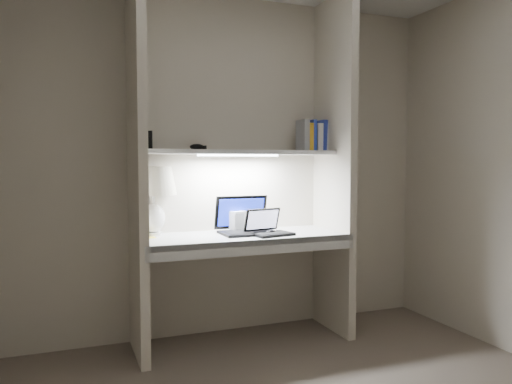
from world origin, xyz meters
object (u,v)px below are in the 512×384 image
laptop_netbook (268,229)px  speaker (238,221)px  laptop_main (246,225)px  book_row (313,136)px  table_lamp (153,189)px

laptop_netbook → speaker: bearing=113.4°
laptop_main → book_row: (0.56, 0.06, 0.65)m
laptop_main → laptop_netbook: 0.18m
laptop_netbook → speaker: size_ratio=2.14×
speaker → laptop_main: bearing=-92.4°
table_lamp → laptop_main: size_ratio=1.20×
book_row → laptop_netbook: bearing=-157.1°
table_lamp → speaker: 0.66m
laptop_netbook → speaker: 0.27m
table_lamp → book_row: size_ratio=2.05×
laptop_main → book_row: 0.86m
table_lamp → laptop_netbook: table_lamp is taller
table_lamp → laptop_netbook: 0.85m
table_lamp → laptop_netbook: bearing=-18.3°
laptop_netbook → book_row: size_ratio=1.38×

